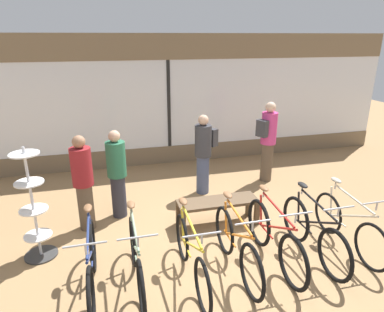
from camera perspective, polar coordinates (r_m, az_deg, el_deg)
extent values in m
plane|color=#99754C|center=(5.53, 4.67, -15.18)|extent=(24.00, 24.00, 0.00)
cube|color=#7A664C|center=(8.94, -3.72, 0.35)|extent=(12.00, 0.08, 0.45)
cube|color=white|center=(8.60, -3.91, 8.56)|extent=(12.00, 0.04, 2.15)
cube|color=#7A664C|center=(8.46, -4.13, 17.75)|extent=(12.00, 0.08, 0.60)
cube|color=black|center=(8.58, -3.87, 8.52)|extent=(0.08, 0.02, 2.15)
torus|color=black|center=(5.12, -16.25, -14.14)|extent=(0.05, 0.74, 0.74)
torus|color=black|center=(4.27, -16.46, -21.93)|extent=(0.05, 0.74, 0.74)
cylinder|color=navy|center=(4.52, -16.65, -15.54)|extent=(0.03, 1.00, 0.51)
cylinder|color=navy|center=(4.97, -16.52, -12.08)|extent=(0.03, 0.11, 0.49)
cylinder|color=navy|center=(4.39, -16.99, -12.36)|extent=(0.03, 0.93, 0.10)
cylinder|color=navy|center=(4.92, -16.29, -15.67)|extent=(0.03, 0.48, 0.03)
cylinder|color=#B2B2B7|center=(4.78, -16.89, -9.14)|extent=(0.02, 0.02, 0.14)
ellipsoid|color=brown|center=(4.74, -16.98, -8.29)|extent=(0.11, 0.22, 0.06)
cylinder|color=#B2B2B7|center=(3.95, -17.30, -14.65)|extent=(0.02, 0.02, 0.12)
cylinder|color=#ADADB2|center=(3.92, -17.39, -13.92)|extent=(0.46, 0.02, 0.02)
torus|color=black|center=(5.11, -9.81, -13.87)|extent=(0.05, 0.71, 0.71)
torus|color=black|center=(4.29, -8.44, -21.23)|extent=(0.05, 0.71, 0.71)
cylinder|color=gray|center=(4.52, -9.31, -15.08)|extent=(0.03, 0.96, 0.51)
cylinder|color=gray|center=(4.95, -9.92, -11.79)|extent=(0.03, 0.11, 0.49)
cylinder|color=gray|center=(4.39, -9.55, -11.90)|extent=(0.03, 0.88, 0.10)
cylinder|color=gray|center=(4.92, -9.55, -15.32)|extent=(0.03, 0.46, 0.03)
cylinder|color=#B2B2B7|center=(4.76, -10.09, -8.84)|extent=(0.02, 0.02, 0.14)
ellipsoid|color=brown|center=(4.72, -10.15, -7.99)|extent=(0.11, 0.22, 0.06)
cylinder|color=#B2B2B7|center=(3.97, -8.98, -13.96)|extent=(0.02, 0.02, 0.12)
cylinder|color=#ADADB2|center=(3.94, -9.03, -13.23)|extent=(0.46, 0.02, 0.02)
torus|color=black|center=(5.15, -1.64, -13.41)|extent=(0.05, 0.69, 0.69)
torus|color=black|center=(4.32, 1.81, -20.91)|extent=(0.05, 0.69, 0.69)
cylinder|color=gold|center=(4.55, 0.03, -14.68)|extent=(0.03, 1.01, 0.51)
cylinder|color=gold|center=(4.99, -1.56, -11.33)|extent=(0.03, 0.11, 0.49)
cylinder|color=gold|center=(4.43, -0.07, -11.52)|extent=(0.03, 0.94, 0.10)
cylinder|color=gold|center=(4.96, -0.98, -14.89)|extent=(0.03, 0.49, 0.03)
cylinder|color=#B2B2B7|center=(4.81, -1.49, -8.39)|extent=(0.02, 0.02, 0.14)
ellipsoid|color=brown|center=(4.77, -1.50, -7.54)|extent=(0.11, 0.22, 0.06)
cylinder|color=#B2B2B7|center=(4.00, 1.66, -13.68)|extent=(0.02, 0.02, 0.12)
cylinder|color=#ADADB2|center=(3.96, 1.67, -12.95)|extent=(0.46, 0.02, 0.02)
torus|color=black|center=(5.30, 5.42, -12.21)|extent=(0.05, 0.73, 0.73)
torus|color=black|center=(4.55, 9.91, -18.51)|extent=(0.05, 0.73, 0.73)
cylinder|color=orange|center=(4.75, 7.77, -13.00)|extent=(0.03, 0.94, 0.51)
cylinder|color=orange|center=(5.15, 5.66, -10.16)|extent=(0.03, 0.11, 0.49)
cylinder|color=orange|center=(4.63, 7.79, -9.94)|extent=(0.03, 0.86, 0.10)
cylinder|color=orange|center=(5.12, 6.29, -13.47)|extent=(0.03, 0.45, 0.03)
cylinder|color=#B2B2B7|center=(4.97, 5.94, -7.27)|extent=(0.02, 0.02, 0.14)
ellipsoid|color=brown|center=(4.93, 5.97, -6.44)|extent=(0.11, 0.22, 0.06)
cylinder|color=#B2B2B7|center=(4.25, 10.06, -11.52)|extent=(0.02, 0.02, 0.12)
cylinder|color=#ADADB2|center=(4.22, 10.11, -10.82)|extent=(0.46, 0.02, 0.02)
torus|color=black|center=(5.56, 11.08, -10.83)|extent=(0.06, 0.74, 0.74)
torus|color=black|center=(4.81, 16.52, -16.63)|extent=(0.06, 0.74, 0.74)
cylinder|color=red|center=(5.02, 14.00, -11.46)|extent=(0.03, 0.97, 0.51)
cylinder|color=red|center=(5.41, 11.42, -8.83)|extent=(0.03, 0.11, 0.49)
cylinder|color=red|center=(4.91, 14.09, -8.53)|extent=(0.03, 0.89, 0.10)
cylinder|color=red|center=(5.38, 12.15, -12.01)|extent=(0.03, 0.47, 0.03)
cylinder|color=#B2B2B7|center=(5.24, 11.84, -6.04)|extent=(0.02, 0.02, 0.14)
ellipsoid|color=brown|center=(5.21, 11.90, -5.24)|extent=(0.11, 0.22, 0.06)
cylinder|color=#B2B2B7|center=(4.53, 16.87, -9.94)|extent=(0.02, 0.02, 0.12)
cylinder|color=#ADADB2|center=(4.50, 16.94, -9.27)|extent=(0.46, 0.02, 0.02)
torus|color=black|center=(5.81, 16.89, -10.01)|extent=(0.06, 0.73, 0.73)
torus|color=black|center=(5.13, 22.68, -14.98)|extent=(0.06, 0.73, 0.73)
cylinder|color=black|center=(5.31, 20.11, -10.35)|extent=(0.03, 0.92, 0.51)
cylinder|color=black|center=(5.67, 17.34, -8.08)|extent=(0.03, 0.11, 0.49)
cylinder|color=black|center=(5.21, 20.27, -7.56)|extent=(0.03, 0.85, 0.10)
cylinder|color=black|center=(5.65, 18.05, -11.03)|extent=(0.03, 0.44, 0.03)
cylinder|color=#B2B2B7|center=(5.50, 17.87, -5.38)|extent=(0.02, 0.02, 0.14)
ellipsoid|color=black|center=(5.47, 17.96, -4.62)|extent=(0.11, 0.22, 0.06)
cylinder|color=#B2B2B7|center=(4.87, 23.19, -8.64)|extent=(0.02, 0.02, 0.12)
cylinder|color=#ADADB2|center=(4.84, 23.28, -8.01)|extent=(0.46, 0.02, 0.02)
torus|color=black|center=(6.20, 21.70, -8.83)|extent=(0.04, 0.69, 0.69)
torus|color=black|center=(5.55, 27.81, -13.28)|extent=(0.04, 0.69, 0.69)
cylinder|color=beige|center=(5.73, 25.14, -9.04)|extent=(0.03, 0.94, 0.51)
cylinder|color=beige|center=(6.07, 22.19, -6.99)|extent=(0.03, 0.11, 0.49)
cylinder|color=beige|center=(5.63, 25.35, -6.43)|extent=(0.03, 0.87, 0.10)
cylinder|color=beige|center=(6.05, 22.94, -9.76)|extent=(0.03, 0.45, 0.03)
cylinder|color=#B2B2B7|center=(5.92, 22.80, -4.45)|extent=(0.02, 0.02, 0.14)
ellipsoid|color=#B2A893|center=(5.89, 22.90, -3.73)|extent=(0.11, 0.22, 0.06)
cylinder|color=#B2B2B7|center=(5.31, 28.41, -7.36)|extent=(0.02, 0.02, 0.12)
cylinder|color=#ADADB2|center=(5.28, 28.52, -6.78)|extent=(0.46, 0.02, 0.02)
cylinder|color=#333333|center=(5.84, -23.80, -14.80)|extent=(0.48, 0.48, 0.03)
cylinder|color=silver|center=(5.43, -25.01, -7.30)|extent=(0.04, 0.04, 1.72)
cylinder|color=white|center=(5.67, -24.27, -11.95)|extent=(0.40, 0.40, 0.02)
cylinder|color=white|center=(5.47, -24.88, -8.12)|extent=(0.40, 0.40, 0.02)
cylinder|color=white|center=(5.30, -25.53, -4.02)|extent=(0.40, 0.40, 0.02)
cylinder|color=white|center=(5.16, -26.20, 0.32)|extent=(0.40, 0.40, 0.02)
cube|color=brown|center=(5.96, 4.34, -7.59)|extent=(1.40, 0.44, 0.05)
cube|color=brown|center=(5.75, -1.49, -11.21)|extent=(0.08, 0.08, 0.41)
cube|color=brown|center=(6.15, 10.75, -9.44)|extent=(0.08, 0.08, 0.41)
cube|color=brown|center=(6.06, -2.28, -9.53)|extent=(0.08, 0.08, 0.41)
cube|color=brown|center=(6.43, 9.39, -7.97)|extent=(0.08, 0.08, 0.41)
cylinder|color=brown|center=(6.12, -17.24, -8.07)|extent=(0.34, 0.34, 0.81)
cylinder|color=maroon|center=(5.83, -17.94, -1.73)|extent=(0.44, 0.44, 0.64)
sphere|color=#9E7051|center=(5.70, -18.38, 2.26)|extent=(0.21, 0.21, 0.21)
cylinder|color=#424C6B|center=(7.14, 1.80, -3.07)|extent=(0.35, 0.35, 0.82)
cylinder|color=#333338|center=(6.90, 1.86, 2.55)|extent=(0.46, 0.46, 0.65)
sphere|color=tan|center=(6.78, 1.90, 6.02)|extent=(0.21, 0.21, 0.21)
cube|color=#38383D|center=(7.05, 3.30, 3.17)|extent=(0.23, 0.28, 0.36)
cylinder|color=#2D2D38|center=(6.37, -12.10, -6.52)|extent=(0.35, 0.35, 0.79)
cylinder|color=#286647|center=(6.10, -12.56, -0.52)|extent=(0.46, 0.46, 0.63)
sphere|color=tan|center=(5.98, -12.85, 3.23)|extent=(0.20, 0.20, 0.20)
cylinder|color=brown|center=(7.92, 12.31, -0.98)|extent=(0.35, 0.35, 0.88)
cylinder|color=#D13D84|center=(7.68, 12.73, 4.55)|extent=(0.45, 0.45, 0.70)
sphere|color=beige|center=(7.58, 12.98, 7.92)|extent=(0.23, 0.23, 0.23)
cube|color=#38383D|center=(7.49, 11.62, 4.52)|extent=(0.23, 0.28, 0.36)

